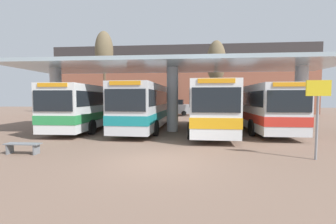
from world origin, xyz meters
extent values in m
plane|color=#755B4C|center=(0.00, 0.00, 0.00)|extent=(100.00, 100.00, 0.00)
cube|color=brown|center=(0.00, 25.93, 5.17)|extent=(40.00, 0.50, 10.34)
cube|color=#332D2D|center=(0.00, 25.93, 9.14)|extent=(40.00, 0.58, 2.40)
cylinder|color=silver|center=(-8.77, 7.80, 2.28)|extent=(0.82, 0.82, 4.57)
cylinder|color=silver|center=(0.00, 7.80, 2.28)|extent=(0.82, 0.82, 4.57)
cylinder|color=silver|center=(8.77, 7.80, 2.28)|extent=(0.82, 0.82, 4.57)
cube|color=#9EB2BC|center=(0.00, 7.80, 4.69)|extent=(22.55, 6.89, 0.24)
cube|color=white|center=(-6.48, 9.41, 1.79)|extent=(2.67, 11.65, 2.94)
cube|color=black|center=(-6.48, 9.41, 2.34)|extent=(2.70, 11.19, 0.94)
cube|color=#2D934C|center=(-6.48, 9.41, 1.13)|extent=(2.71, 11.69, 0.53)
cube|color=black|center=(-6.38, 3.57, 2.23)|extent=(2.26, 0.10, 1.17)
cube|color=orange|center=(-6.38, 3.57, 3.12)|extent=(1.72, 0.08, 0.22)
cylinder|color=black|center=(-7.65, 5.79, 0.49)|extent=(0.30, 0.98, 0.98)
cylinder|color=black|center=(-5.19, 5.83, 0.49)|extent=(0.30, 0.98, 0.98)
cylinder|color=black|center=(-7.77, 12.58, 0.49)|extent=(0.30, 0.98, 0.98)
cylinder|color=black|center=(-5.31, 12.62, 0.49)|extent=(0.30, 0.98, 0.98)
cube|color=silver|center=(-1.99, 9.38, 1.82)|extent=(2.90, 11.98, 3.00)
cube|color=black|center=(-1.99, 9.38, 2.39)|extent=(2.92, 11.51, 0.96)
cube|color=teal|center=(-1.99, 9.38, 1.15)|extent=(2.94, 12.03, 0.54)
cube|color=black|center=(-2.22, 3.41, 2.27)|extent=(2.25, 0.15, 1.20)
cube|color=orange|center=(-2.22, 3.41, 3.18)|extent=(1.71, 0.12, 0.22)
cylinder|color=black|center=(-3.35, 5.74, 0.49)|extent=(0.32, 1.00, 0.99)
cylinder|color=black|center=(-0.91, 5.65, 0.49)|extent=(0.32, 1.00, 0.99)
cylinder|color=black|center=(-3.08, 12.70, 0.49)|extent=(0.32, 1.00, 0.99)
cylinder|color=black|center=(-0.64, 12.61, 0.49)|extent=(0.32, 1.00, 0.99)
cube|color=white|center=(2.57, 7.84, 1.84)|extent=(2.73, 10.36, 3.03)
cube|color=black|center=(2.57, 7.84, 2.41)|extent=(2.77, 9.95, 0.97)
cube|color=orange|center=(2.57, 7.84, 1.15)|extent=(2.78, 10.40, 0.55)
cube|color=black|center=(2.46, 2.66, 2.29)|extent=(2.32, 0.11, 1.21)
cube|color=orange|center=(2.46, 2.66, 3.21)|extent=(1.76, 0.09, 0.22)
cylinder|color=black|center=(1.25, 4.67, 0.49)|extent=(0.30, 1.00, 0.99)
cylinder|color=black|center=(3.77, 4.62, 0.49)|extent=(0.30, 1.00, 0.99)
cylinder|color=black|center=(1.37, 10.70, 0.49)|extent=(0.30, 1.00, 0.99)
cylinder|color=black|center=(3.89, 10.65, 0.49)|extent=(0.30, 1.00, 0.99)
cube|color=silver|center=(6.38, 9.94, 1.79)|extent=(2.51, 12.19, 2.88)
cube|color=black|center=(6.38, 9.94, 2.33)|extent=(2.55, 11.71, 0.92)
cube|color=red|center=(6.38, 9.94, 1.14)|extent=(2.55, 12.23, 0.52)
cube|color=black|center=(6.33, 3.82, 2.22)|extent=(2.23, 0.08, 1.15)
cube|color=orange|center=(6.33, 3.82, 3.09)|extent=(1.70, 0.06, 0.22)
cylinder|color=black|center=(5.14, 6.17, 0.53)|extent=(0.29, 1.06, 1.06)
cylinder|color=black|center=(7.56, 6.15, 0.53)|extent=(0.29, 1.06, 1.06)
cylinder|color=black|center=(5.19, 13.29, 0.53)|extent=(0.29, 1.06, 1.06)
cylinder|color=black|center=(7.61, 13.28, 0.53)|extent=(0.29, 1.06, 1.06)
cube|color=slate|center=(-5.88, 0.58, 0.44)|extent=(1.51, 0.44, 0.04)
cube|color=slate|center=(-6.48, 0.58, 0.21)|extent=(0.07, 0.37, 0.42)
cube|color=slate|center=(-5.27, 0.58, 0.21)|extent=(0.07, 0.37, 0.42)
cylinder|color=gray|center=(6.07, 0.79, 1.23)|extent=(0.09, 0.09, 2.47)
cube|color=gold|center=(6.07, 0.79, 2.77)|extent=(0.90, 0.06, 0.60)
cylinder|color=brown|center=(-9.07, 18.44, 3.37)|extent=(0.29, 0.29, 6.73)
ellipsoid|color=brown|center=(-9.07, 18.44, 8.05)|extent=(2.17, 2.17, 4.78)
cylinder|color=brown|center=(4.38, 18.98, 2.66)|extent=(0.39, 0.39, 5.32)
ellipsoid|color=brown|center=(4.38, 18.98, 6.68)|extent=(2.25, 2.25, 4.95)
cube|color=#B2B7BC|center=(-0.76, 22.99, 0.87)|extent=(4.47, 1.98, 1.28)
cube|color=#1E2328|center=(-0.76, 22.99, 1.84)|extent=(2.50, 1.72, 0.67)
cylinder|color=black|center=(0.65, 23.75, 0.33)|extent=(0.67, 0.26, 0.66)
cylinder|color=black|center=(0.53, 22.05, 0.33)|extent=(0.67, 0.26, 0.66)
cylinder|color=black|center=(-2.05, 23.93, 0.33)|extent=(0.67, 0.26, 0.66)
cylinder|color=black|center=(-2.16, 22.23, 0.33)|extent=(0.67, 0.26, 0.66)
camera|label=1|loc=(1.15, -8.27, 2.39)|focal=24.00mm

